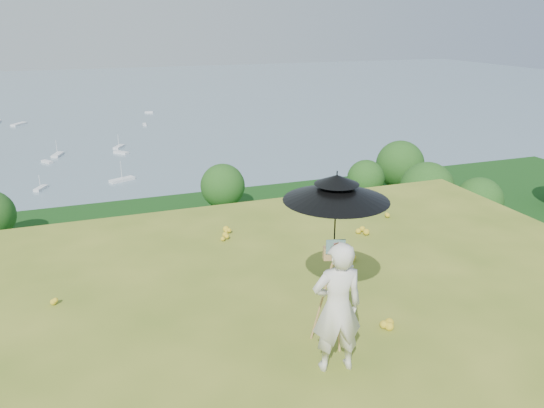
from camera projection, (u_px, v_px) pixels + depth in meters
name	position (u px, v px, depth m)	size (l,w,h in m)	color
ground	(320.00, 386.00, 6.53)	(14.00, 14.00, 0.00)	#5C7521
shoreline_tier	(117.00, 284.00, 85.02)	(170.00, 28.00, 8.00)	#685E53
bay_water	(87.00, 112.00, 230.86)	(700.00, 700.00, 0.00)	slate
slope_trees	(132.00, 273.00, 42.57)	(110.00, 50.00, 6.00)	#164514
harbor_town	(113.00, 247.00, 82.87)	(110.00, 22.00, 5.00)	silver
moored_boats	(50.00, 155.00, 156.60)	(140.00, 140.00, 0.70)	white
wildflowers	(312.00, 370.00, 6.74)	(10.00, 10.50, 0.12)	gold
painter	(337.00, 307.00, 6.60)	(0.65, 0.42, 1.77)	silver
field_easel	(333.00, 291.00, 7.21)	(0.59, 0.59, 1.57)	#AE7649
sun_umbrella	(335.00, 215.00, 6.87)	(1.38, 1.38, 1.18)	black
painter_cap	(340.00, 246.00, 6.32)	(0.18, 0.21, 0.10)	#CE7183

